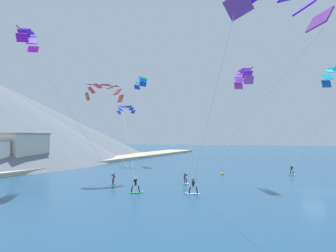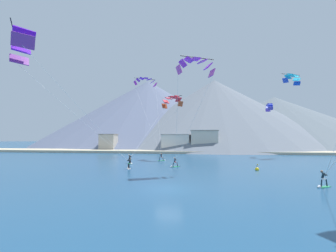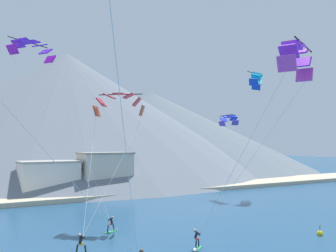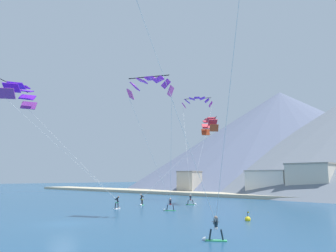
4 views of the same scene
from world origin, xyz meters
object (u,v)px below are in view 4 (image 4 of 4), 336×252
at_px(parafoil_kite_far_left, 150,86).
at_px(parafoil_kite_far_right, 197,102).
at_px(kitesurfer_far_right, 192,202).
at_px(parafoil_kite_mid_center, 209,125).
at_px(kitesurfer_near_trail, 213,233).
at_px(race_marker_buoy, 248,219).
at_px(kitesurfer_mid_center, 142,202).
at_px(kitesurfer_near_lead, 118,205).
at_px(kitesurfer_far_left, 169,207).
at_px(parafoil_kite_near_lead, 20,93).

bearing_deg(parafoil_kite_far_left, parafoil_kite_far_right, 116.73).
height_order(kitesurfer_far_right, parafoil_kite_mid_center, parafoil_kite_mid_center).
distance_m(kitesurfer_near_trail, race_marker_buoy, 11.30).
distance_m(kitesurfer_mid_center, race_marker_buoy, 21.32).
distance_m(kitesurfer_near_trail, kitesurfer_mid_center, 28.79).
xyz_separation_m(kitesurfer_near_lead, parafoil_kite_far_right, (-2.40, 21.23, 18.40)).
height_order(kitesurfer_far_left, parafoil_kite_far_right, parafoil_kite_far_right).
relative_size(kitesurfer_near_trail, kitesurfer_far_left, 1.04).
height_order(kitesurfer_far_right, parafoil_kite_far_right, parafoil_kite_far_right).
distance_m(parafoil_kite_near_lead, race_marker_buoy, 35.02).
relative_size(parafoil_kite_near_lead, race_marker_buoy, 15.54).
distance_m(kitesurfer_near_lead, kitesurfer_far_right, 12.44).
xyz_separation_m(kitesurfer_mid_center, kitesurfer_far_left, (8.26, -2.94, -0.12)).
relative_size(parafoil_kite_far_left, race_marker_buoy, 13.81).
distance_m(kitesurfer_mid_center, parafoil_kite_far_left, 20.78).
distance_m(parafoil_kite_mid_center, parafoil_kite_far_right, 11.77).
bearing_deg(kitesurfer_near_lead, kitesurfer_near_trail, -23.73).
relative_size(kitesurfer_far_right, parafoil_kite_far_left, 0.12).
bearing_deg(kitesurfer_far_left, kitesurfer_far_right, 110.25).
bearing_deg(parafoil_kite_near_lead, kitesurfer_far_right, 58.38).
height_order(kitesurfer_far_left, kitesurfer_far_right, kitesurfer_far_left).
height_order(kitesurfer_far_right, parafoil_kite_near_lead, parafoil_kite_near_lead).
bearing_deg(kitesurfer_near_trail, race_marker_buoy, 107.33).
distance_m(kitesurfer_far_right, parafoil_kite_far_right, 21.49).
distance_m(kitesurfer_near_lead, parafoil_kite_far_right, 28.20).
height_order(kitesurfer_near_trail, parafoil_kite_mid_center, parafoil_kite_mid_center).
height_order(kitesurfer_mid_center, kitesurfer_far_right, kitesurfer_mid_center).
xyz_separation_m(kitesurfer_near_lead, race_marker_buoy, (19.16, 0.88, -0.39)).
relative_size(kitesurfer_near_lead, parafoil_kite_far_right, 0.10).
height_order(kitesurfer_near_lead, parafoil_kite_near_lead, parafoil_kite_near_lead).
bearing_deg(parafoil_kite_far_right, kitesurfer_mid_center, -86.87).
xyz_separation_m(kitesurfer_far_left, parafoil_kite_near_lead, (-16.80, -12.83, 15.64)).
bearing_deg(kitesurfer_near_trail, parafoil_kite_mid_center, 125.54).
relative_size(kitesurfer_far_left, kitesurfer_far_right, 0.94).
bearing_deg(parafoil_kite_far_right, kitesurfer_near_lead, -83.54).
bearing_deg(race_marker_buoy, kitesurfer_near_lead, -177.36).
xyz_separation_m(kitesurfer_near_trail, parafoil_kite_far_left, (-12.20, 5.85, 13.94)).
bearing_deg(kitesurfer_near_lead, kitesurfer_far_right, 74.31).
relative_size(kitesurfer_near_trail, kitesurfer_mid_center, 0.94).
relative_size(kitesurfer_far_left, parafoil_kite_mid_center, 0.13).
bearing_deg(kitesurfer_far_right, parafoil_kite_far_right, 121.92).
bearing_deg(kitesurfer_mid_center, kitesurfer_far_right, 51.09).
xyz_separation_m(kitesurfer_far_right, parafoil_kite_mid_center, (1.70, 2.57, 12.35)).
distance_m(kitesurfer_far_right, parafoil_kite_mid_center, 12.73).
bearing_deg(kitesurfer_mid_center, parafoil_kite_far_left, -39.84).
bearing_deg(kitesurfer_near_trail, parafoil_kite_far_right, 128.69).
bearing_deg(parafoil_kite_far_left, kitesurfer_near_lead, 158.59).
bearing_deg(race_marker_buoy, parafoil_kite_far_left, -150.83).
height_order(kitesurfer_near_trail, kitesurfer_mid_center, kitesurfer_mid_center).
bearing_deg(parafoil_kite_far_right, race_marker_buoy, -43.34).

